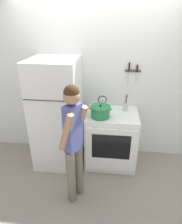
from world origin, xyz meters
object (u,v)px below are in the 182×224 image
object	(u,v)px
tea_kettle	(102,105)
utensil_jar	(125,106)
dutch_oven_pot	(100,111)
person	(74,140)
refrigerator	(57,114)
stove_range	(111,139)

from	to	relation	value
tea_kettle	utensil_jar	world-z (taller)	utensil_jar
dutch_oven_pot	tea_kettle	xyz separation A→B (m)	(0.01, 0.26, -0.01)
dutch_oven_pot	utensil_jar	xyz separation A→B (m)	(0.37, 0.26, -0.01)
tea_kettle	person	size ratio (longest dim) A/B	0.15
dutch_oven_pot	refrigerator	bearing A→B (deg)	172.61
refrigerator	dutch_oven_pot	size ratio (longest dim) A/B	5.16
refrigerator	dutch_oven_pot	bearing A→B (deg)	-7.39
dutch_oven_pot	person	size ratio (longest dim) A/B	0.21
stove_range	tea_kettle	bearing A→B (deg)	136.73
dutch_oven_pot	person	xyz separation A→B (m)	(-0.27, -0.67, -0.07)
dutch_oven_pot	tea_kettle	world-z (taller)	tea_kettle
stove_range	person	xyz separation A→B (m)	(-0.45, -0.77, 0.45)
utensil_jar	person	distance (m)	1.14
stove_range	dutch_oven_pot	distance (m)	0.56
tea_kettle	refrigerator	bearing A→B (deg)	-166.41
dutch_oven_pot	utensil_jar	distance (m)	0.46
stove_range	utensil_jar	size ratio (longest dim) A/B	3.18
refrigerator	utensil_jar	bearing A→B (deg)	9.35
stove_range	person	size ratio (longest dim) A/B	0.56
refrigerator	stove_range	world-z (taller)	refrigerator
refrigerator	utensil_jar	xyz separation A→B (m)	(1.05, 0.17, 0.12)
refrigerator	utensil_jar	world-z (taller)	refrigerator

